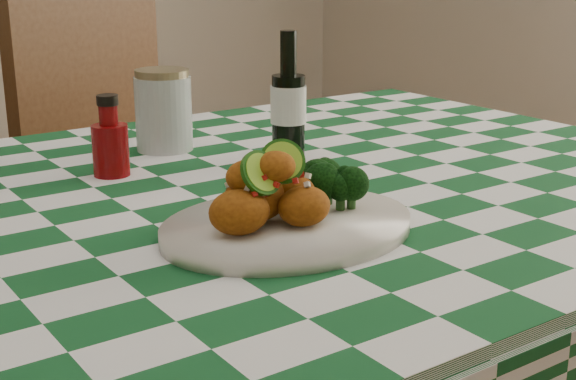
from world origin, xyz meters
TOP-DOWN VIEW (x-y plane):
  - plate at (0.01, -0.19)m, footprint 0.33×0.26m
  - fried_chicken_pile at (-0.01, -0.19)m, footprint 0.14×0.10m
  - broccoli_side at (0.09, -0.18)m, footprint 0.07×0.07m
  - ketchup_bottle at (-0.05, 0.18)m, footprint 0.06×0.06m
  - mason_jar at (0.08, 0.28)m, footprint 0.12×0.12m
  - beer_bottle at (0.22, 0.10)m, footprint 0.07×0.07m
  - wooden_chair_right at (0.30, 0.77)m, footprint 0.61×0.62m

SIDE VIEW (x-z plane):
  - wooden_chair_right at x=0.30m, z-range 0.00..1.01m
  - plate at x=0.01m, z-range 0.79..0.80m
  - broccoli_side at x=0.09m, z-range 0.80..0.86m
  - ketchup_bottle at x=-0.05m, z-range 0.79..0.91m
  - fried_chicken_pile at x=-0.01m, z-range 0.80..0.89m
  - mason_jar at x=0.08m, z-range 0.79..0.92m
  - beer_bottle at x=0.22m, z-range 0.79..0.99m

